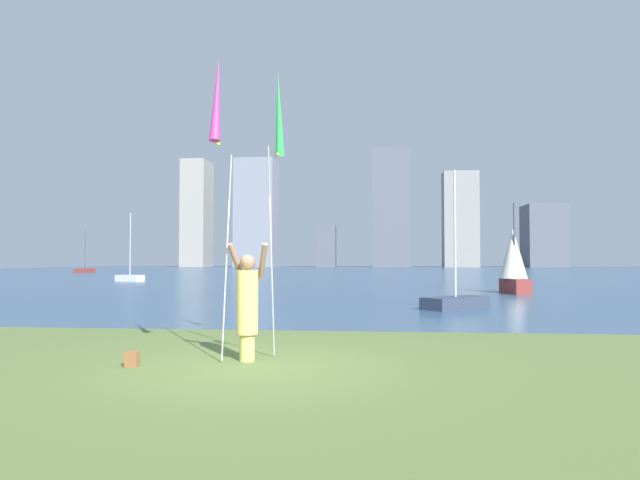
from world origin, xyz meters
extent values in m
cube|color=#335170|center=(0.00, 62.05, -0.06)|extent=(120.00, 115.91, 0.12)
cube|color=#2D381C|center=(0.00, 4.09, -0.02)|extent=(120.00, 0.70, 0.02)
cylinder|color=#D8CC66|center=(-0.17, 0.38, 0.20)|extent=(0.23, 0.23, 0.41)
cylinder|color=#D8CC66|center=(-0.17, 0.38, 0.89)|extent=(0.33, 0.33, 0.97)
sphere|color=#936B51|center=(-0.17, 0.38, 1.50)|extent=(0.24, 0.24, 0.24)
cylinder|color=#936B51|center=(-0.38, 0.52, 1.52)|extent=(0.24, 0.38, 0.56)
cylinder|color=#936B51|center=(0.04, 0.52, 1.52)|extent=(0.24, 0.38, 0.56)
cylinder|color=#B2B2B7|center=(-0.52, 0.48, 1.62)|extent=(0.02, 0.53, 3.21)
cone|color=#D83399|center=(-0.52, -0.13, 3.88)|extent=(0.16, 0.36, 1.28)
sphere|color=yellow|center=(-0.52, -0.03, 3.24)|extent=(0.06, 0.06, 0.06)
cylinder|color=#B2B2B7|center=(0.18, 0.48, 1.64)|extent=(0.02, 0.58, 3.23)
cone|color=green|center=(0.18, 1.15, 3.98)|extent=(0.16, 0.39, 1.41)
sphere|color=yellow|center=(0.18, 1.03, 3.27)|extent=(0.06, 0.06, 0.06)
cube|color=brown|center=(-1.71, -0.23, 0.11)|extent=(0.18, 0.14, 0.22)
cube|color=silver|center=(-15.30, 30.07, 0.22)|extent=(2.18, 1.54, 0.44)
cylinder|color=silver|center=(-15.30, 30.07, 2.62)|extent=(0.06, 0.06, 4.36)
cube|color=maroon|center=(8.13, 18.43, 0.33)|extent=(0.90, 2.56, 0.67)
cylinder|color=#47474C|center=(8.13, 18.43, 2.40)|extent=(0.08, 0.08, 3.47)
cone|color=silver|center=(8.11, 18.62, 1.81)|extent=(1.36, 1.36, 2.29)
cube|color=#333D51|center=(4.28, 9.94, 0.19)|extent=(2.32, 2.25, 0.38)
cylinder|color=silver|center=(4.28, 9.94, 2.36)|extent=(0.07, 0.07, 3.98)
cube|color=maroon|center=(-31.63, 54.48, 0.24)|extent=(1.35, 2.79, 0.48)
cylinder|color=#47474C|center=(-31.63, 54.48, 2.70)|extent=(0.08, 0.08, 4.44)
cube|color=gray|center=(-35.35, 107.28, 11.10)|extent=(5.03, 7.18, 22.21)
cube|color=gray|center=(-22.34, 105.86, 10.96)|extent=(7.97, 7.50, 21.92)
cube|color=#565B66|center=(-7.92, 106.57, 4.21)|extent=(3.73, 5.07, 8.42)
cube|color=#565B66|center=(5.09, 105.73, 11.80)|extent=(7.37, 5.70, 23.59)
cube|color=gray|center=(18.75, 106.00, 9.44)|extent=(6.79, 4.67, 18.88)
cube|color=#565B66|center=(34.50, 105.11, 6.04)|extent=(7.32, 7.55, 12.09)
camera|label=1|loc=(1.76, -8.12, 1.54)|focal=31.78mm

